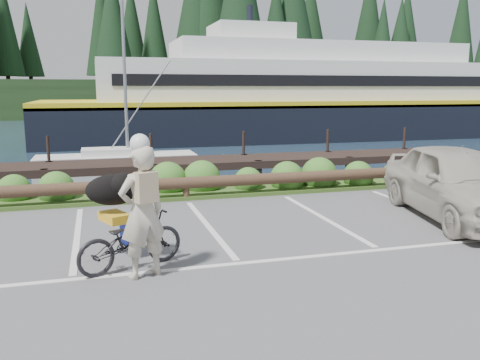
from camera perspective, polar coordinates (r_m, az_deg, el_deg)
The scene contains 8 objects.
ground at distance 8.77m, azimuth -0.82°, elevation -8.54°, with size 72.00×72.00×0.00m, color #505052.
harbor_backdrop at distance 86.63m, azimuth -14.27°, elevation 8.05°, with size 170.00×160.00×30.00m.
vegetation_strip at distance 13.78m, azimuth -6.53°, elevation -1.45°, with size 34.00×1.60×0.10m, color #3D5B21.
log_rail at distance 13.11m, azimuth -6.03°, elevation -2.26°, with size 32.00×0.30×0.60m, color #443021, non-canonical shape.
bicycle at distance 8.22m, azimuth -12.16°, elevation -6.64°, with size 0.62×1.78×0.94m, color black.
cyclist at distance 7.73m, azimuth -10.93°, elevation -3.55°, with size 0.73×0.48×2.01m, color beige.
dog at distance 8.55m, azimuth -14.06°, elevation -1.08°, with size 0.88×0.43×0.51m, color black.
parked_car at distance 12.09m, azimuth 23.29°, elevation -0.18°, with size 1.92×4.77×1.63m, color #B5AE9F.
Camera 1 is at (-2.14, -8.03, 2.82)m, focal length 38.00 mm.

